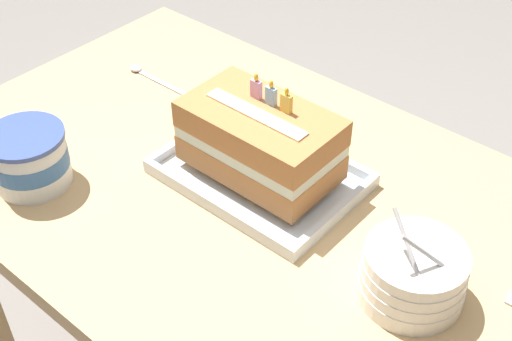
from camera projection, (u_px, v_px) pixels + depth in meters
dining_table at (252, 243)px, 1.19m from camera, size 1.16×0.71×0.77m
foil_tray at (260, 175)px, 1.13m from camera, size 0.32×0.23×0.02m
birthday_cake at (260, 140)px, 1.08m from camera, size 0.24×0.14×0.15m
bowl_stack at (413, 274)px, 0.92m from camera, size 0.14×0.14×0.14m
ice_cream_tub at (29, 158)px, 1.10m from camera, size 0.13×0.13×0.10m
serving_spoon_near_tray at (146, 74)px, 1.37m from camera, size 0.16×0.02×0.01m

